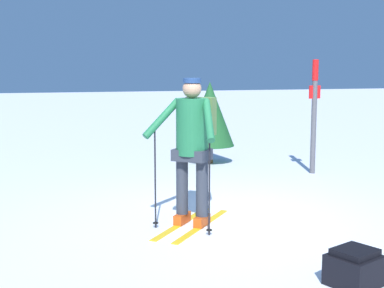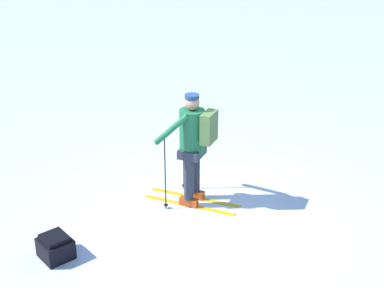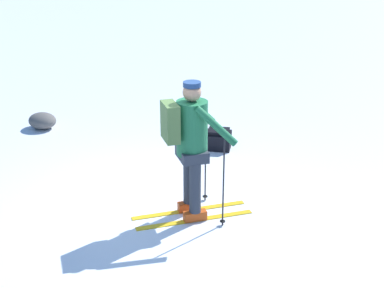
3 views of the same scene
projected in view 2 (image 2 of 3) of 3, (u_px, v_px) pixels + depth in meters
The scene contains 3 objects.
ground_plane at pixel (209, 216), 8.26m from camera, with size 80.00×80.00×0.00m, color white.
skier at pixel (193, 140), 8.24m from camera, with size 1.32×1.41×1.83m.
dropped_backpack at pixel (56, 247), 7.24m from camera, with size 0.54×0.52×0.34m.
Camera 2 is at (-6.64, 2.55, 4.35)m, focal length 50.00 mm.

